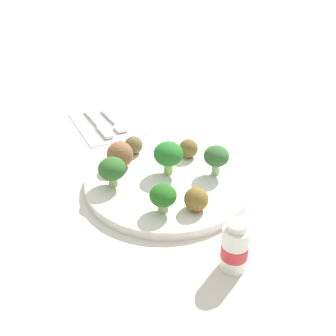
# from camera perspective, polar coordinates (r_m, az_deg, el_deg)

# --- Properties ---
(ground_plane) EXTENTS (4.00, 4.00, 0.00)m
(ground_plane) POSITION_cam_1_polar(r_m,az_deg,el_deg) (0.73, 0.00, -2.37)
(ground_plane) COLOR silver
(plate) EXTENTS (0.28, 0.28, 0.02)m
(plate) POSITION_cam_1_polar(r_m,az_deg,el_deg) (0.73, 0.00, -1.85)
(plate) COLOR white
(plate) RESTS_ON ground_plane
(broccoli_floret_center) EXTENTS (0.05, 0.05, 0.06)m
(broccoli_floret_center) POSITION_cam_1_polar(r_m,az_deg,el_deg) (0.72, 0.05, 1.82)
(broccoli_floret_center) COLOR #A6CF72
(broccoli_floret_center) RESTS_ON plate
(broccoli_floret_back_left) EXTENTS (0.04, 0.04, 0.05)m
(broccoli_floret_back_left) POSITION_cam_1_polar(r_m,az_deg,el_deg) (0.72, 6.46, 1.50)
(broccoli_floret_back_left) COLOR #94CE81
(broccoli_floret_back_left) RESTS_ON plate
(broccoli_floret_front_left) EXTENTS (0.04, 0.04, 0.05)m
(broccoli_floret_front_left) POSITION_cam_1_polar(r_m,az_deg,el_deg) (0.63, -0.66, -3.78)
(broccoli_floret_front_left) COLOR #9DBE7D
(broccoli_floret_front_left) RESTS_ON plate
(broccoli_floret_mid_left) EXTENTS (0.05, 0.05, 0.05)m
(broccoli_floret_mid_left) POSITION_cam_1_polar(r_m,az_deg,el_deg) (0.69, -7.45, -0.17)
(broccoli_floret_mid_left) COLOR #99BE67
(broccoli_floret_mid_left) RESTS_ON plate
(meatball_center) EXTENTS (0.04, 0.04, 0.04)m
(meatball_center) POSITION_cam_1_polar(r_m,az_deg,el_deg) (0.65, 4.09, -4.06)
(meatball_center) COLOR brown
(meatball_center) RESTS_ON plate
(meatball_back_left) EXTENTS (0.03, 0.03, 0.03)m
(meatball_back_left) POSITION_cam_1_polar(r_m,az_deg,el_deg) (0.79, -4.59, 3.09)
(meatball_back_left) COLOR brown
(meatball_back_left) RESTS_ON plate
(meatball_front_right) EXTENTS (0.05, 0.05, 0.05)m
(meatball_front_right) POSITION_cam_1_polar(r_m,az_deg,el_deg) (0.75, -6.42, 1.79)
(meatball_front_right) COLOR brown
(meatball_front_right) RESTS_ON plate
(meatball_far_rim) EXTENTS (0.03, 0.03, 0.03)m
(meatball_far_rim) POSITION_cam_1_polar(r_m,az_deg,el_deg) (0.77, 2.74, 2.63)
(meatball_far_rim) COLOR brown
(meatball_far_rim) RESTS_ON plate
(napkin) EXTENTS (0.17, 0.12, 0.01)m
(napkin) POSITION_cam_1_polar(r_m,az_deg,el_deg) (0.94, -8.31, 5.89)
(napkin) COLOR white
(napkin) RESTS_ON ground_plane
(fork) EXTENTS (0.12, 0.02, 0.01)m
(fork) POSITION_cam_1_polar(r_m,az_deg,el_deg) (0.93, -7.11, 6.21)
(fork) COLOR silver
(fork) RESTS_ON napkin
(knife) EXTENTS (0.15, 0.02, 0.01)m
(knife) POSITION_cam_1_polar(r_m,az_deg,el_deg) (0.93, -9.23, 5.75)
(knife) COLOR silver
(knife) RESTS_ON napkin
(yogurt_bottle) EXTENTS (0.04, 0.04, 0.08)m
(yogurt_bottle) POSITION_cam_1_polar(r_m,az_deg,el_deg) (0.57, 8.88, -10.44)
(yogurt_bottle) COLOR white
(yogurt_bottle) RESTS_ON ground_plane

